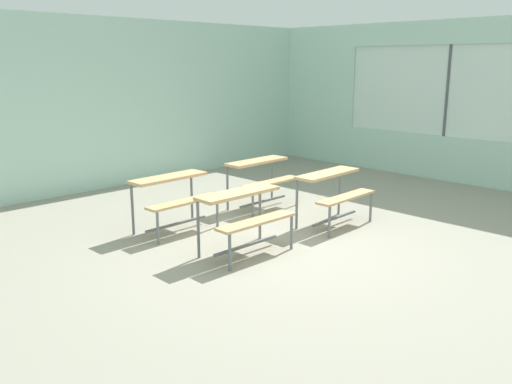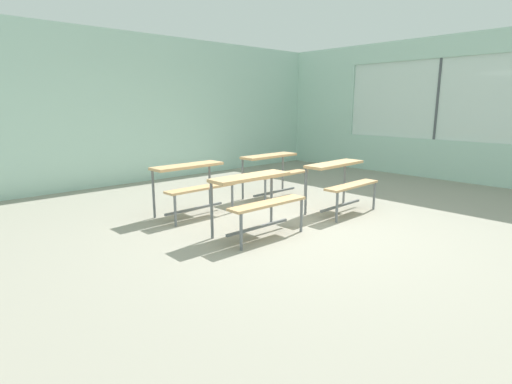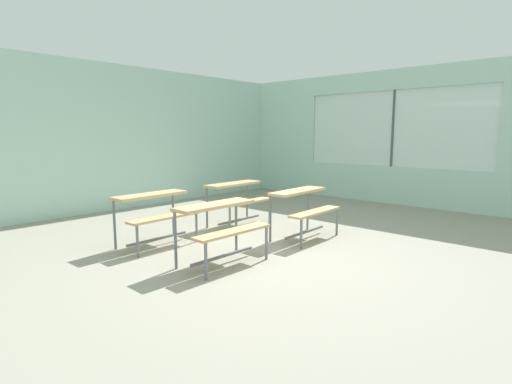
# 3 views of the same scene
# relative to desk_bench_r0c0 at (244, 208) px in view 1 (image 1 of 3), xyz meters

# --- Properties ---
(ground) EXTENTS (10.00, 9.00, 0.05)m
(ground) POSITION_rel_desk_bench_r0c0_xyz_m (0.55, -0.22, -0.59)
(ground) COLOR gray
(wall_back) EXTENTS (10.00, 0.12, 3.00)m
(wall_back) POSITION_rel_desk_bench_r0c0_xyz_m (0.55, 4.28, 0.94)
(wall_back) COLOR silver
(wall_back) RESTS_ON ground
(wall_right) EXTENTS (0.12, 9.00, 3.00)m
(wall_right) POSITION_rel_desk_bench_r0c0_xyz_m (5.55, -0.35, 0.88)
(wall_right) COLOR silver
(wall_right) RESTS_ON ground
(desk_bench_r0c0) EXTENTS (1.11, 0.60, 0.74)m
(desk_bench_r0c0) POSITION_rel_desk_bench_r0c0_xyz_m (0.00, 0.00, 0.00)
(desk_bench_r0c0) COLOR tan
(desk_bench_r0c0) RESTS_ON ground
(desk_bench_r0c1) EXTENTS (1.12, 0.62, 0.74)m
(desk_bench_r0c1) POSITION_rel_desk_bench_r0c0_xyz_m (1.66, -0.05, 0.00)
(desk_bench_r0c1) COLOR tan
(desk_bench_r0c1) RESTS_ON ground
(desk_bench_r1c0) EXTENTS (1.11, 0.61, 0.74)m
(desk_bench_r1c0) POSITION_rel_desk_bench_r0c0_xyz_m (-0.07, 1.30, 0.00)
(desk_bench_r1c0) COLOR tan
(desk_bench_r1c0) RESTS_ON ground
(desk_bench_r1c1) EXTENTS (1.11, 0.60, 0.74)m
(desk_bench_r1c1) POSITION_rel_desk_bench_r0c0_xyz_m (1.62, 1.31, 0.00)
(desk_bench_r1c1) COLOR tan
(desk_bench_r1c1) RESTS_ON ground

